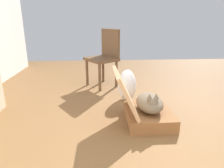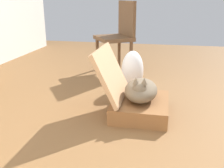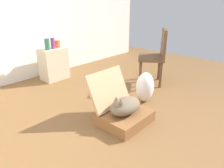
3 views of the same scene
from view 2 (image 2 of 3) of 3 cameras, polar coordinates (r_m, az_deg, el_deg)
The scene contains 6 objects.
ground_plane at distance 2.16m, azimuth 3.64°, elevation -8.91°, with size 7.68×7.68×0.00m, color brown.
suitcase_base at distance 2.34m, azimuth 6.17°, elevation -4.95°, with size 0.58×0.48×0.14m, color brown.
suitcase_lid at distance 2.28m, azimuth -0.18°, elevation 2.30°, with size 0.58×0.48×0.04m, color tan.
cat at distance 2.27m, azimuth 6.28°, elevation -1.31°, with size 0.51×0.28×0.24m.
plastic_bag_white at distance 2.90m, azimuth 4.45°, elevation 2.95°, with size 0.28×0.24×0.43m, color white.
chair at distance 3.57m, azimuth 1.45°, elevation 10.87°, with size 0.62×0.61×0.94m.
Camera 2 is at (-1.90, -0.25, 1.00)m, focal length 42.11 mm.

